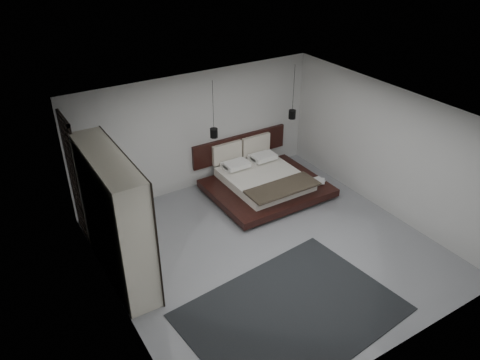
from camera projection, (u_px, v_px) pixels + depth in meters
floor at (269, 249)px, 9.28m from camera, size 6.00×6.00×0.00m
ceiling at (275, 117)px, 7.88m from camera, size 6.00×6.00×0.00m
wall_back at (197, 132)px, 10.79m from camera, size 6.00×0.00×6.00m
wall_front at (398, 285)px, 6.37m from camera, size 6.00×0.00×6.00m
wall_left at (113, 241)px, 7.22m from camera, size 0.00×6.00×6.00m
wall_right at (387, 150)px, 9.95m from camera, size 0.00×6.00×6.00m
lattice_screen at (75, 179)px, 9.09m from camera, size 0.05×0.90×2.60m
bed at (263, 181)px, 11.08m from camera, size 2.61×2.32×1.05m
book_lower at (315, 181)px, 11.11m from camera, size 0.23×0.29×0.03m
book_upper at (315, 181)px, 11.07m from camera, size 0.35×0.36×0.02m
pendant_left at (214, 133)px, 10.21m from camera, size 0.17×0.17×1.29m
pendant_right at (292, 114)px, 11.20m from camera, size 0.17×0.17×1.31m
wardrobe at (115, 218)px, 8.10m from camera, size 0.58×2.47×2.42m
rug at (292, 312)px, 7.81m from camera, size 3.70×2.81×0.01m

